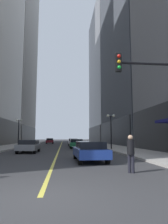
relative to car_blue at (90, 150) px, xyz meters
The scene contains 17 objects.
ground_plane 27.27m from the car_blue, 94.96° to the left, with size 200.00×200.00×0.00m, color #38383A.
sidewalk_left 29.16m from the car_blue, 111.33° to the left, with size 4.50×78.00×0.15m, color #ADA8A0.
sidewalk_right 27.80m from the car_blue, 77.75° to the left, with size 4.50×78.00×0.15m, color #ADA8A0.
lane_centre_stripe 27.27m from the car_blue, 94.96° to the left, with size 0.16×70.00×0.01m, color #E5D64C.
building_left_far 65.01m from the car_blue, 109.64° to the left, with size 11.70×26.00×69.73m.
building_right_mid 43.13m from the car_blue, 61.49° to the left, with size 12.86×24.00×62.94m.
building_right_far 58.54m from the car_blue, 74.55° to the left, with size 12.74×26.00×46.28m.
car_blue is the anchor object (origin of this frame).
car_grey 9.79m from the car_blue, 123.49° to the left, with size 2.01×4.21×1.32m.
car_green 16.22m from the car_blue, 89.80° to the left, with size 1.96×4.41×1.32m.
car_silver 25.59m from the car_blue, 90.06° to the left, with size 1.79×4.60×1.32m.
car_maroon 36.79m from the car_blue, 98.12° to the left, with size 1.89×4.38×1.32m.
pedestrian_in_black_coat 4.70m from the car_blue, 73.63° to the right, with size 0.46×0.46×1.72m.
traffic_light_near_right 6.17m from the car_blue, 56.16° to the right, with size 3.43×0.35×5.65m.
street_lamp_left_far 20.38m from the car_blue, 115.66° to the left, with size 1.06×0.36×4.43m.
street_lamp_right_mid 11.73m from the car_blue, 69.31° to the left, with size 1.06×0.36×4.43m.
fire_hydrant_right 6.70m from the car_blue, 47.24° to the left, with size 0.28×0.28×0.80m, color red.
Camera 1 is at (0.63, -5.68, 1.62)m, focal length 31.92 mm.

